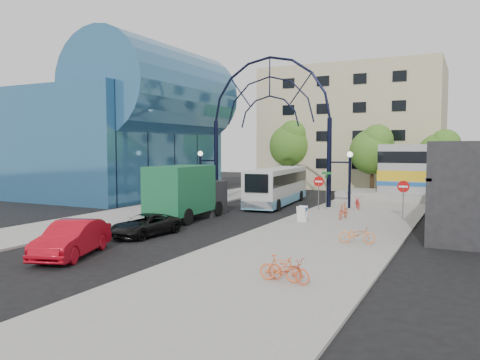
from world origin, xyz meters
The scene contains 22 objects.
ground centered at (0.00, 0.00, 0.00)m, with size 120.00×120.00×0.00m, color black.
sidewalk_east centered at (8.00, 4.00, 0.06)m, with size 8.00×56.00×0.12m, color gray.
plaza_west centered at (-6.50, 6.00, 0.06)m, with size 5.00×50.00×0.12m, color gray.
gateway_arch centered at (0.00, 14.00, 8.56)m, with size 13.64×0.44×12.10m.
stop_sign centered at (4.80, 12.00, 1.99)m, with size 0.80×0.07×2.50m.
do_not_enter_sign centered at (11.00, 10.00, 1.98)m, with size 0.76×0.07×2.48m.
street_name_sign centered at (5.20, 12.60, 2.13)m, with size 0.70×0.70×2.80m.
sandwich_board centered at (5.60, 5.98, 0.74)m, with size 0.55×0.61×0.99m.
transit_hall centered at (-15.30, 15.00, 6.70)m, with size 16.50×18.00×14.50m.
apartment_block centered at (2.00, 34.97, 7.00)m, with size 20.00×12.10×14.00m.
tree_north_a centered at (6.12, 25.93, 4.61)m, with size 4.48×4.48×7.00m.
tree_north_b centered at (-3.88, 29.93, 5.27)m, with size 5.12×5.12×8.00m.
tree_north_c centered at (12.12, 27.93, 4.28)m, with size 4.16×4.16×6.50m.
city_bus centered at (0.47, 14.63, 1.57)m, with size 3.55×11.14×3.01m.
green_truck centered at (-1.82, 4.52, 1.77)m, with size 3.05×7.16×3.54m.
black_suv centered at (-0.59, -1.52, 0.58)m, with size 1.93×4.20×1.17m, color black.
red_sedan centered at (-0.46, -6.72, 0.77)m, with size 1.64×4.69×1.55m, color #B60B1A.
bike_near_a centered at (7.24, 14.00, 0.61)m, with size 0.65×1.86×0.97m, color red.
bike_near_b centered at (7.53, 8.47, 0.64)m, with size 0.48×1.72×1.03m, color #D5532A.
bike_far_a centered at (10.07, 0.95, 0.56)m, with size 0.59×1.69×0.89m, color orange.
bike_far_b centered at (9.16, -6.65, 0.58)m, with size 0.43×1.53×0.92m, color orange.
bike_far_c centered at (9.44, -6.59, 0.55)m, with size 0.57×1.64×0.86m, color #D54D2A.
Camera 1 is at (14.93, -21.32, 4.67)m, focal length 35.00 mm.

